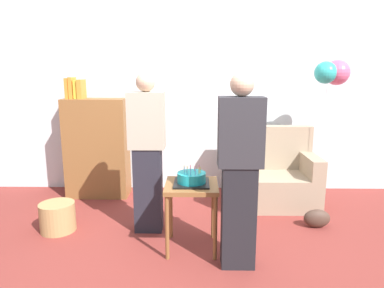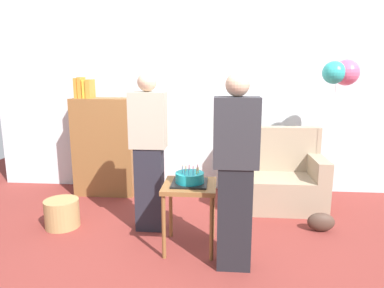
# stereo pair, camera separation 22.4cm
# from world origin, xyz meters

# --- Properties ---
(ground_plane) EXTENTS (8.00, 8.00, 0.00)m
(ground_plane) POSITION_xyz_m (0.00, 0.00, 0.00)
(ground_plane) COLOR maroon
(wall_back) EXTENTS (6.00, 0.10, 2.70)m
(wall_back) POSITION_xyz_m (0.00, 2.05, 1.35)
(wall_back) COLOR silver
(wall_back) RESTS_ON ground_plane
(couch) EXTENTS (1.10, 0.70, 0.96)m
(couch) POSITION_xyz_m (0.90, 1.42, 0.34)
(couch) COLOR gray
(couch) RESTS_ON ground_plane
(bookshelf) EXTENTS (0.80, 0.36, 1.57)m
(bookshelf) POSITION_xyz_m (-1.35, 1.68, 0.67)
(bookshelf) COLOR brown
(bookshelf) RESTS_ON ground_plane
(side_table) EXTENTS (0.48, 0.48, 0.63)m
(side_table) POSITION_xyz_m (-0.07, 0.25, 0.53)
(side_table) COLOR brown
(side_table) RESTS_ON ground_plane
(birthday_cake) EXTENTS (0.32, 0.32, 0.17)m
(birthday_cake) POSITION_xyz_m (-0.07, 0.25, 0.68)
(birthday_cake) COLOR black
(birthday_cake) RESTS_ON side_table
(person_blowing_candles) EXTENTS (0.36, 0.22, 1.63)m
(person_blowing_candles) POSITION_xyz_m (-0.52, 0.63, 0.83)
(person_blowing_candles) COLOR #23232D
(person_blowing_candles) RESTS_ON ground_plane
(person_holding_cake) EXTENTS (0.36, 0.22, 1.63)m
(person_holding_cake) POSITION_xyz_m (0.33, -0.04, 0.83)
(person_holding_cake) COLOR black
(person_holding_cake) RESTS_ON ground_plane
(wicker_basket) EXTENTS (0.36, 0.36, 0.30)m
(wicker_basket) POSITION_xyz_m (-1.47, 0.59, 0.15)
(wicker_basket) COLOR #A88451
(wicker_basket) RESTS_ON ground_plane
(handbag) EXTENTS (0.28, 0.14, 0.20)m
(handbag) POSITION_xyz_m (1.26, 0.71, 0.10)
(handbag) COLOR #473328
(handbag) RESTS_ON ground_plane
(balloon_bunch) EXTENTS (0.43, 0.33, 1.77)m
(balloon_bunch) POSITION_xyz_m (1.56, 1.39, 1.63)
(balloon_bunch) COLOR silver
(balloon_bunch) RESTS_ON ground_plane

